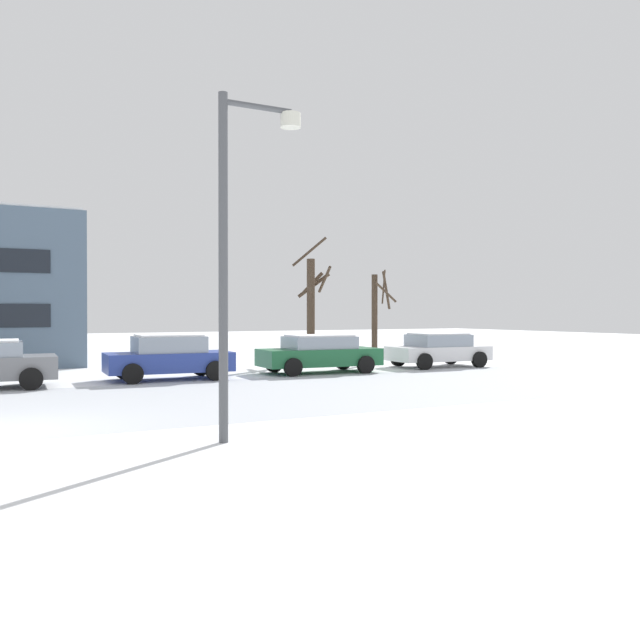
{
  "coord_description": "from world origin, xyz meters",
  "views": [
    {
      "loc": [
        -0.26,
        -13.37,
        2.19
      ],
      "look_at": [
        9.31,
        4.83,
        1.97
      ],
      "focal_mm": 37.25,
      "sensor_mm": 36.0,
      "label": 1
    }
  ],
  "objects_px": {
    "street_lamp": "(237,232)",
    "parked_car_green": "(319,353)",
    "parked_car_white": "(438,349)",
    "parked_car_blue": "(169,357)"
  },
  "relations": [
    {
      "from": "parked_car_green",
      "to": "parked_car_blue",
      "type": "bearing_deg",
      "value": 178.97
    },
    {
      "from": "street_lamp",
      "to": "parked_car_white",
      "type": "xyz_separation_m",
      "value": [
        12.71,
        10.85,
        -2.86
      ]
    },
    {
      "from": "street_lamp",
      "to": "parked_car_green",
      "type": "relative_size",
      "value": 1.32
    },
    {
      "from": "parked_car_blue",
      "to": "parked_car_white",
      "type": "height_order",
      "value": "parked_car_blue"
    },
    {
      "from": "parked_car_green",
      "to": "parked_car_white",
      "type": "relative_size",
      "value": 1.09
    },
    {
      "from": "parked_car_white",
      "to": "parked_car_blue",
      "type": "bearing_deg",
      "value": -179.8
    },
    {
      "from": "parked_car_green",
      "to": "parked_car_white",
      "type": "bearing_deg",
      "value": 1.43
    },
    {
      "from": "street_lamp",
      "to": "parked_car_blue",
      "type": "relative_size",
      "value": 1.44
    },
    {
      "from": "parked_car_blue",
      "to": "parked_car_white",
      "type": "xyz_separation_m",
      "value": [
        11.01,
        0.04,
        -0.05
      ]
    },
    {
      "from": "parked_car_green",
      "to": "parked_car_white",
      "type": "xyz_separation_m",
      "value": [
        5.51,
        0.14,
        -0.01
      ]
    }
  ]
}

